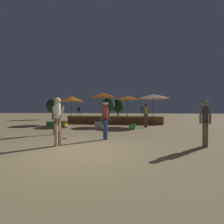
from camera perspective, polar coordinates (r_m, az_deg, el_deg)
ground_plane at (r=5.29m, az=-11.24°, el=-14.60°), size 120.00×120.00×0.00m
wooden_deck at (r=16.11m, az=1.18°, el=-2.93°), size 9.57×2.79×0.82m
patio_umbrella_0 at (r=14.15m, az=15.39°, el=5.79°), size 2.86×2.86×2.92m
patio_umbrella_1 at (r=14.81m, az=-3.56°, el=6.51°), size 2.53×2.53×3.17m
patio_umbrella_2 at (r=13.98m, az=5.93°, el=5.46°), size 2.20×2.20×2.81m
patio_umbrella_3 at (r=15.79m, az=-15.21°, el=4.91°), size 2.48×2.48×2.90m
cube_seat_0 at (r=12.10m, az=-5.13°, el=-4.79°), size 0.72×0.72×0.47m
cube_seat_1 at (r=14.54m, az=-21.99°, el=-4.09°), size 0.68×0.68×0.38m
cube_seat_2 at (r=11.07m, az=7.90°, el=-5.51°), size 0.55×0.55×0.39m
cube_seat_3 at (r=13.92m, az=-18.38°, el=-4.19°), size 0.65×0.65×0.43m
person_0 at (r=9.20m, az=-20.56°, el=-1.71°), size 0.29×0.53×1.78m
person_1 at (r=7.12m, az=-2.52°, el=-2.44°), size 0.45×0.42×1.76m
person_2 at (r=6.73m, az=31.98°, el=-3.15°), size 0.43×0.30×1.75m
person_3 at (r=12.28m, az=12.73°, el=-0.91°), size 0.44×0.43×1.88m
person_4 at (r=6.19m, az=-20.00°, el=-2.42°), size 0.55×0.31×1.89m
bistro_chair_0 at (r=16.32m, az=-12.42°, el=0.58°), size 0.40×0.40×0.90m
bistro_chair_1 at (r=15.99m, az=11.59°, el=0.58°), size 0.45×0.45×0.90m
frisbee_disc at (r=7.76m, az=-17.49°, el=-9.54°), size 0.23×0.23×0.03m
background_tree_0 at (r=24.20m, az=-21.66°, el=2.20°), size 1.87×1.87×3.09m
background_tree_1 at (r=25.28m, az=-1.24°, el=2.77°), size 2.13×2.13×3.49m
background_tree_2 at (r=26.59m, az=2.34°, el=2.41°), size 2.13×2.13×3.37m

